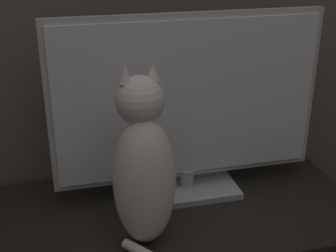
# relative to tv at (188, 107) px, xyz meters

# --- Properties ---
(tv) EXTENTS (0.85, 0.19, 0.58)m
(tv) POSITION_rel_tv_xyz_m (0.00, 0.00, 0.00)
(tv) COLOR #B7B7BC
(tv) RESTS_ON tv_stand
(cat) EXTENTS (0.18, 0.30, 0.50)m
(cat) POSITION_rel_tv_xyz_m (-0.19, -0.22, -0.08)
(cat) COLOR silver
(cat) RESTS_ON tv_stand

